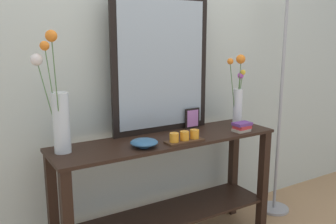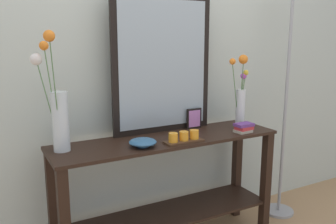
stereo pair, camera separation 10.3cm
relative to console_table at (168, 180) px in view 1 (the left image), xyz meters
name	(u,v)px [view 1 (the left image)]	position (x,y,z in m)	size (l,w,h in m)	color
wall_back	(144,44)	(0.00, 0.32, 0.86)	(6.40, 0.08, 2.70)	beige
console_table	(168,180)	(0.00, 0.00, 0.00)	(1.48, 0.39, 0.77)	black
mirror_leaning	(162,64)	(0.05, 0.17, 0.73)	(0.71, 0.03, 0.90)	black
tall_vase_left	(58,111)	(-0.66, 0.05, 0.52)	(0.18, 0.21, 0.66)	silver
vase_right	(238,95)	(0.59, 0.01, 0.51)	(0.17, 0.11, 0.51)	silver
candle_tray	(184,138)	(0.04, -0.13, 0.31)	(0.24, 0.09, 0.07)	#472D1C
picture_frame_small	(192,118)	(0.28, 0.13, 0.36)	(0.11, 0.01, 0.14)	black
decorative_bowl	(144,142)	(-0.22, -0.09, 0.31)	(0.16, 0.16, 0.05)	#2D5B84
book_stack	(242,127)	(0.51, -0.12, 0.32)	(0.13, 0.09, 0.06)	#B2A893
floor_lamp	(284,55)	(1.04, 0.02, 0.78)	(0.24, 0.24, 1.88)	#9E9EA3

